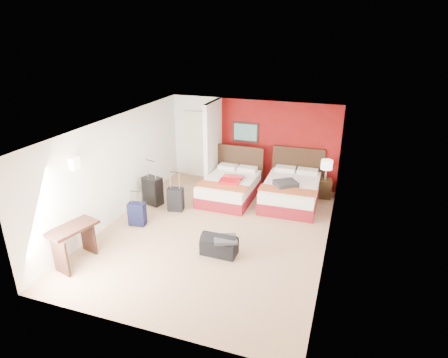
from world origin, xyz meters
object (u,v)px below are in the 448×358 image
at_px(nightstand, 324,188).
at_px(suitcase_black, 153,192).
at_px(table_lamp, 326,170).
at_px(suitcase_charcoal, 176,200).
at_px(bed_left, 229,189).
at_px(suitcase_navy, 137,215).
at_px(red_suitcase_open, 232,179).
at_px(duffel_bag, 219,246).
at_px(bed_right, 291,193).
at_px(desk, 75,245).

bearing_deg(nightstand, suitcase_black, -162.06).
height_order(table_lamp, suitcase_charcoal, table_lamp).
distance_m(bed_left, nightstand, 2.63).
distance_m(suitcase_black, suitcase_navy, 1.16).
bearing_deg(red_suitcase_open, suitcase_black, -159.46).
xyz_separation_m(red_suitcase_open, suitcase_charcoal, (-1.16, -1.07, -0.32)).
xyz_separation_m(bed_left, duffel_bag, (0.67, -2.71, -0.10)).
height_order(suitcase_charcoal, duffel_bag, suitcase_charcoal).
bearing_deg(table_lamp, nightstand, 0.00).
relative_size(bed_right, red_suitcase_open, 2.74).
bearing_deg(desk, table_lamp, 62.52).
distance_m(bed_right, table_lamp, 1.18).
relative_size(bed_right, duffel_bag, 2.72).
height_order(red_suitcase_open, duffel_bag, red_suitcase_open).
distance_m(red_suitcase_open, nightstand, 2.60).
relative_size(table_lamp, suitcase_black, 0.75).
xyz_separation_m(bed_left, red_suitcase_open, (0.10, -0.10, 0.33)).
bearing_deg(suitcase_charcoal, suitcase_black, 161.82).
bearing_deg(suitcase_navy, suitcase_charcoal, 53.82).
distance_m(bed_right, desk, 5.49).
bearing_deg(nightstand, suitcase_navy, -149.38).
distance_m(suitcase_navy, duffel_bag, 2.32).
relative_size(suitcase_black, suitcase_charcoal, 1.27).
relative_size(bed_left, suitcase_black, 2.56).
bearing_deg(bed_right, desk, -131.63).
relative_size(table_lamp, duffel_bag, 0.75).
distance_m(table_lamp, suitcase_navy, 5.12).
bearing_deg(desk, suitcase_charcoal, 87.10).
distance_m(red_suitcase_open, suitcase_charcoal, 1.61).
height_order(bed_left, nightstand, bed_left).
distance_m(nightstand, duffel_bag, 4.05).
bearing_deg(duffel_bag, suitcase_black, 146.78).
distance_m(red_suitcase_open, desk, 4.33).
bearing_deg(bed_left, suitcase_charcoal, -131.31).
bearing_deg(suitcase_charcoal, bed_right, 19.53).
bearing_deg(suitcase_black, desk, -76.72).
height_order(duffel_bag, desk, desk).
height_order(bed_right, nightstand, bed_right).
relative_size(bed_left, red_suitcase_open, 2.59).
bearing_deg(suitcase_navy, bed_left, 45.16).
xyz_separation_m(red_suitcase_open, desk, (-2.03, -3.82, -0.21)).
bearing_deg(red_suitcase_open, table_lamp, 17.75).
height_order(bed_left, duffel_bag, bed_left).
bearing_deg(table_lamp, red_suitcase_open, -156.40).
relative_size(nightstand, suitcase_navy, 0.97).
distance_m(suitcase_charcoal, duffel_bag, 2.32).
distance_m(bed_left, desk, 4.37).
height_order(table_lamp, suitcase_black, table_lamp).
bearing_deg(bed_left, desk, -115.26).
bearing_deg(suitcase_black, duffel_bag, -18.05).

